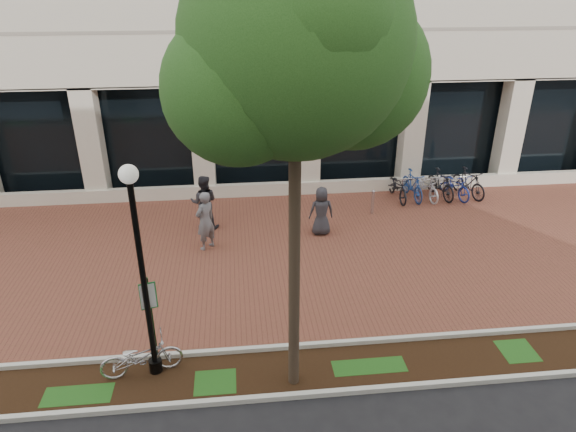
{
  "coord_description": "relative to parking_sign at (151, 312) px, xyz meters",
  "views": [
    {
      "loc": [
        -0.81,
        -13.72,
        7.78
      ],
      "look_at": [
        0.58,
        -0.8,
        1.6
      ],
      "focal_mm": 32.0,
      "sensor_mm": 36.0,
      "label": 1
    }
  ],
  "objects": [
    {
      "name": "locked_bicycle",
      "position": [
        -0.3,
        -0.13,
        -1.02
      ],
      "size": [
        1.8,
        0.92,
        0.9
      ],
      "primitive_type": "imported",
      "rotation": [
        0.0,
        0.0,
        1.76
      ],
      "color": "#B9B9BE",
      "rests_on": "ground"
    },
    {
      "name": "street_tree",
      "position": [
        2.93,
        -0.69,
        5.1
      ],
      "size": [
        4.38,
        3.65,
        8.63
      ],
      "color": "#453727",
      "rests_on": "ground"
    },
    {
      "name": "parking_sign",
      "position": [
        0.0,
        0.0,
        0.0
      ],
      "size": [
        0.34,
        0.07,
        2.29
      ],
      "rotation": [
        0.0,
        0.0,
        0.26
      ],
      "color": "#133414",
      "rests_on": "ground"
    },
    {
      "name": "pedestrian_left",
      "position": [
        0.87,
        5.31,
        -0.52
      ],
      "size": [
        0.81,
        0.8,
        1.89
      ],
      "primitive_type": "imported",
      "rotation": [
        0.0,
        0.0,
        3.9
      ],
      "color": "slate",
      "rests_on": "ground"
    },
    {
      "name": "pedestrian_right",
      "position": [
        4.55,
        5.91,
        -0.66
      ],
      "size": [
        0.81,
        0.54,
        1.63
      ],
      "primitive_type": "imported",
      "rotation": [
        0.0,
        0.0,
        3.17
      ],
      "color": "#2A2A2F",
      "rests_on": "ground"
    },
    {
      "name": "bollard",
      "position": [
        6.62,
        7.24,
        -1.0
      ],
      "size": [
        0.12,
        0.12,
        0.91
      ],
      "color": "#B7B6BB",
      "rests_on": "ground"
    },
    {
      "name": "ground",
      "position": [
        2.68,
        4.82,
        -1.47
      ],
      "size": [
        120.0,
        120.0,
        0.0
      ],
      "primitive_type": "plane",
      "color": "black",
      "rests_on": "ground"
    },
    {
      "name": "lamppost",
      "position": [
        -0.04,
        -0.09,
        1.18
      ],
      "size": [
        0.36,
        0.36,
        4.71
      ],
      "color": "black",
      "rests_on": "ground"
    },
    {
      "name": "curb_plaza_side",
      "position": [
        2.68,
        0.32,
        -1.41
      ],
      "size": [
        40.0,
        0.12,
        0.12
      ],
      "primitive_type": "cube",
      "color": "beige",
      "rests_on": "ground"
    },
    {
      "name": "brick_plaza",
      "position": [
        2.68,
        4.82,
        -1.47
      ],
      "size": [
        40.0,
        9.0,
        0.01
      ],
      "primitive_type": "cube",
      "color": "brown",
      "rests_on": "ground"
    },
    {
      "name": "curb_street_side",
      "position": [
        2.68,
        -1.18,
        -1.41
      ],
      "size": [
        40.0,
        0.12,
        0.12
      ],
      "primitive_type": "cube",
      "color": "beige",
      "rests_on": "ground"
    },
    {
      "name": "planting_strip",
      "position": [
        2.68,
        -0.43,
        -1.47
      ],
      "size": [
        40.0,
        1.5,
        0.01
      ],
      "primitive_type": "cube",
      "color": "black",
      "rests_on": "ground"
    },
    {
      "name": "pedestrian_mid",
      "position": [
        0.77,
        6.77,
        -0.54
      ],
      "size": [
        0.97,
        0.8,
        1.85
      ],
      "primitive_type": "imported",
      "rotation": [
        0.0,
        0.0,
        3.03
      ],
      "color": "#27262B",
      "rests_on": "ground"
    },
    {
      "name": "bike_rack_cluster",
      "position": [
        9.25,
        8.42,
        -0.96
      ],
      "size": [
        3.64,
        1.97,
        1.09
      ],
      "rotation": [
        0.0,
        0.0,
        0.15
      ],
      "color": "black",
      "rests_on": "ground"
    }
  ]
}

